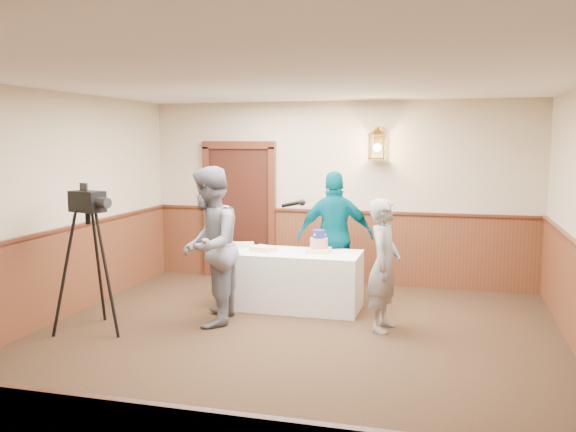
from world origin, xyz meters
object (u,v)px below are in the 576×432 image
at_px(sheet_cake_yellow, 264,249).
at_px(sheet_cake_green, 244,245).
at_px(interviewer, 209,246).
at_px(tiered_cake, 319,244).
at_px(tv_camera_rig, 90,269).
at_px(baker, 384,265).
at_px(display_table, 292,280).
at_px(assistant_p, 335,236).

distance_m(sheet_cake_yellow, sheet_cake_green, 0.40).
relative_size(sheet_cake_green, interviewer, 0.14).
distance_m(tiered_cake, sheet_cake_green, 1.08).
bearing_deg(tv_camera_rig, tiered_cake, 52.03).
height_order(baker, tv_camera_rig, tv_camera_rig).
relative_size(display_table, tiered_cake, 6.04).
bearing_deg(tv_camera_rig, interviewer, 44.77).
bearing_deg(display_table, tiered_cake, 8.16).
distance_m(display_table, baker, 1.48).
xyz_separation_m(sheet_cake_green, baker, (1.99, -0.82, -0.01)).
bearing_deg(tiered_cake, interviewer, -138.63).
height_order(sheet_cake_yellow, assistant_p, assistant_p).
height_order(tiered_cake, baker, baker).
bearing_deg(sheet_cake_yellow, assistant_p, 34.18).
bearing_deg(sheet_cake_green, baker, -22.45).
relative_size(assistant_p, tv_camera_rig, 1.09).
bearing_deg(assistant_p, tv_camera_rig, 25.11).
distance_m(tiered_cake, sheet_cake_yellow, 0.74).
xyz_separation_m(sheet_cake_yellow, interviewer, (-0.40, -0.91, 0.17)).
relative_size(interviewer, assistant_p, 1.07).
relative_size(display_table, assistant_p, 1.01).
bearing_deg(sheet_cake_yellow, display_table, 5.53).
xyz_separation_m(interviewer, baker, (2.05, 0.30, -0.18)).
relative_size(interviewer, tv_camera_rig, 1.16).
bearing_deg(baker, sheet_cake_green, 74.64).
bearing_deg(assistant_p, display_table, 33.22).
distance_m(sheet_cake_yellow, interviewer, 1.01).
relative_size(tiered_cake, tv_camera_rig, 0.18).
relative_size(tiered_cake, interviewer, 0.16).
xyz_separation_m(tiered_cake, sheet_cake_green, (-1.07, 0.13, -0.09)).
xyz_separation_m(interviewer, tv_camera_rig, (-1.22, -0.63, -0.22)).
height_order(sheet_cake_yellow, interviewer, interviewer).
bearing_deg(assistant_p, sheet_cake_green, 1.49).
xyz_separation_m(assistant_p, tv_camera_rig, (-2.47, -2.12, -0.16)).
distance_m(sheet_cake_green, baker, 2.16).
relative_size(baker, assistant_p, 0.86).
distance_m(interviewer, assistant_p, 1.94).
relative_size(sheet_cake_yellow, tv_camera_rig, 0.19).
bearing_deg(interviewer, tiered_cake, 121.75).
height_order(sheet_cake_green, interviewer, interviewer).
bearing_deg(sheet_cake_green, assistant_p, 17.03).
height_order(sheet_cake_green, assistant_p, assistant_p).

